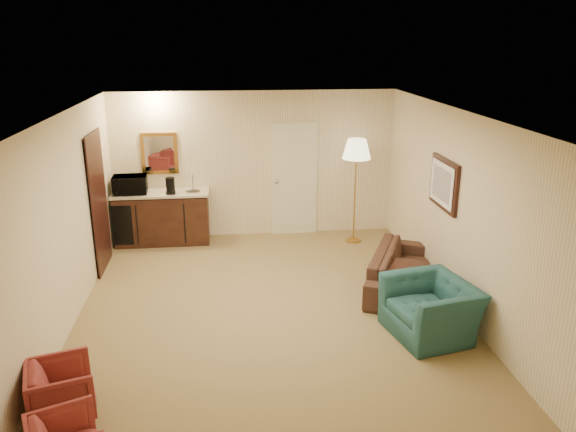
% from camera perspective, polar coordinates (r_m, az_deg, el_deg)
% --- Properties ---
extents(ground, '(6.00, 6.00, 0.00)m').
position_cam_1_polar(ground, '(7.66, -1.94, -9.31)').
color(ground, olive).
rests_on(ground, ground).
extents(room_walls, '(5.02, 6.01, 2.61)m').
position_cam_1_polar(room_walls, '(7.78, -3.24, 4.62)').
color(room_walls, beige).
rests_on(room_walls, ground).
extents(wetbar_cabinet, '(1.64, 0.58, 0.92)m').
position_cam_1_polar(wetbar_cabinet, '(10.05, -12.64, -0.16)').
color(wetbar_cabinet, '#3A1F12').
rests_on(wetbar_cabinet, ground).
extents(sofa, '(1.32, 1.98, 0.75)m').
position_cam_1_polar(sofa, '(8.25, 11.46, -4.75)').
color(sofa, black).
rests_on(sofa, ground).
extents(teal_armchair, '(0.89, 1.16, 0.91)m').
position_cam_1_polar(teal_armchair, '(7.06, 14.37, -8.27)').
color(teal_armchair, '#1E484B').
rests_on(teal_armchair, ground).
extents(rose_chair_near, '(0.70, 0.72, 0.60)m').
position_cam_1_polar(rose_chair_near, '(5.99, -22.08, -15.84)').
color(rose_chair_near, maroon).
rests_on(rose_chair_near, ground).
extents(coffee_table, '(0.81, 0.55, 0.47)m').
position_cam_1_polar(coffee_table, '(8.03, 10.95, -6.47)').
color(coffee_table, black).
rests_on(coffee_table, ground).
extents(floor_lamp, '(0.61, 0.61, 1.84)m').
position_cam_1_polar(floor_lamp, '(9.80, 6.83, 2.52)').
color(floor_lamp, '#B68E3C').
rests_on(floor_lamp, ground).
extents(waste_bin, '(0.29, 0.29, 0.28)m').
position_cam_1_polar(waste_bin, '(10.04, -8.87, -1.88)').
color(waste_bin, black).
rests_on(waste_bin, ground).
extents(microwave, '(0.58, 0.34, 0.38)m').
position_cam_1_polar(microwave, '(9.93, -15.77, 3.28)').
color(microwave, black).
rests_on(microwave, wetbar_cabinet).
extents(coffee_maker, '(0.17, 0.17, 0.29)m').
position_cam_1_polar(coffee_maker, '(9.75, -11.87, 3.03)').
color(coffee_maker, black).
rests_on(coffee_maker, wetbar_cabinet).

